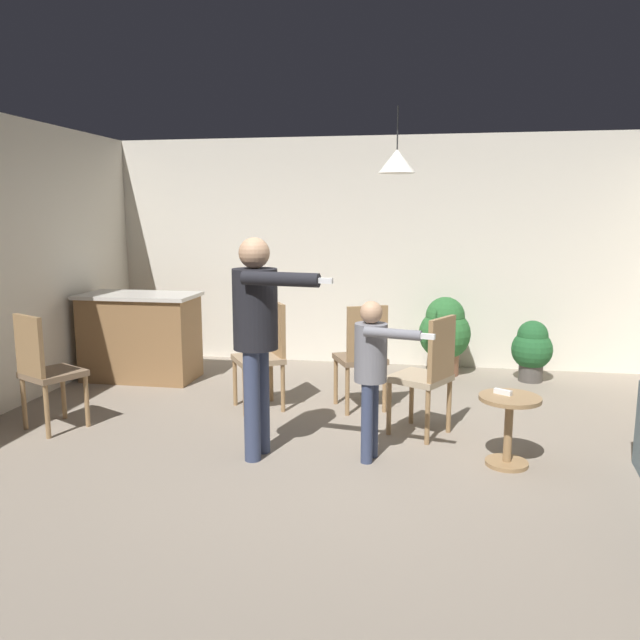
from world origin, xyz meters
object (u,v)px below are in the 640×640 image
potted_plant_corner (532,348)px  dining_chair_near_wall (266,351)px  kitchen_counter (141,336)px  potted_plant_by_wall (445,332)px  spare_remote_on_table (503,392)px  dining_chair_centre_back (44,368)px  side_table_by_couch (509,422)px  person_child (372,363)px  dining_chair_by_counter (363,353)px  person_adult (257,323)px  dining_chair_spare (428,371)px

potted_plant_corner → dining_chair_near_wall: bearing=-151.5°
kitchen_counter → dining_chair_near_wall: bearing=-25.5°
kitchen_counter → dining_chair_near_wall: size_ratio=1.26×
potted_plant_by_wall → spare_remote_on_table: potted_plant_by_wall is taller
dining_chair_centre_back → side_table_by_couch: bearing=25.6°
person_child → dining_chair_centre_back: size_ratio=1.19×
person_child → dining_chair_near_wall: person_child is taller
person_child → dining_chair_near_wall: 1.56m
dining_chair_by_counter → potted_plant_corner: dining_chair_by_counter is taller
side_table_by_couch → person_adult: size_ratio=0.32×
potted_plant_corner → person_adult: bearing=-132.2°
spare_remote_on_table → dining_chair_by_counter: bearing=136.9°
dining_chair_centre_back → potted_plant_corner: dining_chair_centre_back is taller
dining_chair_near_wall → person_child: bearing=-166.9°
kitchen_counter → dining_chair_by_counter: size_ratio=1.26×
dining_chair_by_counter → dining_chair_centre_back: 2.74m
dining_chair_by_counter → potted_plant_by_wall: size_ratio=1.12×
kitchen_counter → person_child: (2.72, -1.87, 0.26)m
dining_chair_near_wall → dining_chair_spare: (1.50, -0.50, 0.00)m
dining_chair_by_counter → dining_chair_centre_back: size_ratio=1.00×
potted_plant_corner → potted_plant_by_wall: size_ratio=0.75×
dining_chair_by_counter → potted_plant_by_wall: (0.77, 1.47, -0.06)m
person_adult → dining_chair_near_wall: person_adult is taller
dining_chair_near_wall → person_adult: bearing=160.5°
dining_chair_centre_back → potted_plant_by_wall: 4.14m
side_table_by_couch → dining_chair_by_counter: size_ratio=0.52×
person_child → spare_remote_on_table: 0.97m
person_adult → dining_chair_by_counter: bearing=161.3°
kitchen_counter → dining_chair_by_counter: 2.62m
dining_chair_by_counter → potted_plant_by_wall: dining_chair_by_counter is taller
dining_chair_spare → potted_plant_corner: 2.22m
person_child → potted_plant_corner: 2.96m
kitchen_counter → potted_plant_by_wall: bearing=13.1°
person_adult → person_child: size_ratio=1.38×
person_adult → person_child: 0.88m
person_child → dining_chair_by_counter: (-0.19, 1.17, -0.20)m
dining_chair_centre_back → person_adult: bearing=19.8°
person_adult → dining_chair_near_wall: (-0.26, 1.17, -0.48)m
dining_chair_near_wall → potted_plant_by_wall: (1.67, 1.54, -0.06)m
dining_chair_near_wall → dining_chair_centre_back: bearing=87.6°
potted_plant_by_wall → person_adult: bearing=-117.5°
person_child → potted_plant_by_wall: 2.72m
person_adult → dining_chair_centre_back: person_adult is taller
person_child → dining_chair_near_wall: bearing=-121.8°
person_adult → spare_remote_on_table: bearing=104.7°
potted_plant_corner → spare_remote_on_table: (-0.57, -2.40, 0.17)m
spare_remote_on_table → potted_plant_corner: bearing=76.6°
person_adult → dining_chair_centre_back: (-1.91, 0.24, -0.48)m
person_child → dining_chair_near_wall: size_ratio=1.19×
person_child → person_adult: bearing=-71.4°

